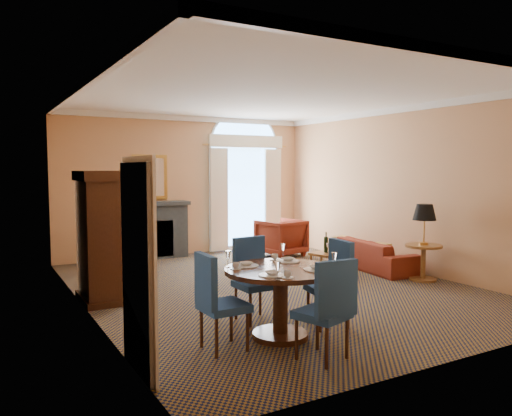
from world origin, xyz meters
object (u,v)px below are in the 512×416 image
sofa (375,254)px  armchair (281,238)px  dining_table (280,287)px  armoire (99,239)px  coffee_table (331,252)px  side_table (424,233)px

sofa → armchair: (-0.82, 2.18, 0.13)m
dining_table → sofa: 4.53m
armoire → sofa: bearing=-2.7°
armoire → coffee_table: armoire is taller
armoire → dining_table: (1.49, -2.73, -0.33)m
dining_table → armchair: bearing=57.6°
armoire → armchair: bearing=23.4°
armoire → dining_table: armoire is taller
dining_table → armchair: 5.52m
dining_table → side_table: side_table is taller
side_table → armchair: bearing=104.5°
dining_table → coffee_table: (2.77, 2.59, -0.21)m
armoire → sofa: 5.32m
side_table → sofa: bearing=92.4°
armoire → armchair: 4.88m
armchair → side_table: size_ratio=0.69×
dining_table → armchair: dining_table is taller
armchair → coffee_table: (-0.19, -2.06, -0.02)m
dining_table → coffee_table: 3.80m
armoire → dining_table: size_ratio=1.48×
coffee_table → armchair: bearing=70.0°
sofa → side_table: bearing=-171.7°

